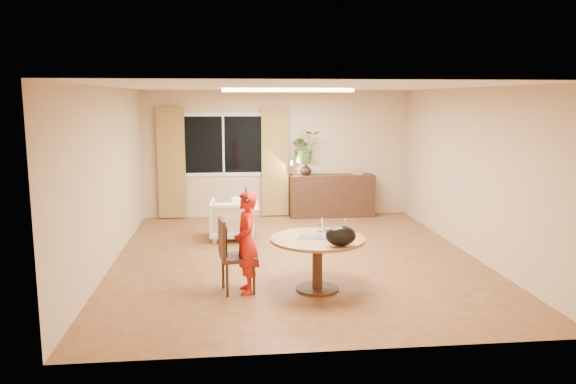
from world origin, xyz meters
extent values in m
plane|color=brown|center=(0.00, 0.00, 0.00)|extent=(6.50, 6.50, 0.00)
plane|color=white|center=(0.00, 0.00, 2.60)|extent=(6.50, 6.50, 0.00)
plane|color=tan|center=(0.00, 3.25, 1.30)|extent=(5.50, 0.00, 5.50)
plane|color=tan|center=(-2.75, 0.00, 1.30)|extent=(0.00, 6.50, 6.50)
plane|color=tan|center=(2.75, 0.00, 1.30)|extent=(0.00, 6.50, 6.50)
cube|color=white|center=(-1.10, 3.23, 1.50)|extent=(1.70, 0.02, 1.30)
cube|color=black|center=(-1.10, 3.22, 1.50)|extent=(1.55, 0.01, 1.15)
cube|color=white|center=(-1.10, 3.22, 1.50)|extent=(0.04, 0.01, 1.15)
cube|color=olive|center=(-2.15, 3.15, 1.15)|extent=(0.55, 0.08, 2.25)
cube|color=olive|center=(-0.05, 3.15, 1.15)|extent=(0.55, 0.08, 2.25)
cube|color=white|center=(0.00, 1.20, 2.57)|extent=(2.20, 0.35, 0.05)
cylinder|color=brown|center=(0.10, -1.47, 0.67)|extent=(1.20, 1.20, 0.04)
cylinder|color=black|center=(0.10, -1.47, 0.32)|extent=(0.13, 0.13, 0.65)
cylinder|color=black|center=(0.10, -1.47, 0.01)|extent=(0.56, 0.56, 0.03)
imported|color=red|center=(-0.81, -1.47, 0.65)|extent=(0.50, 0.35, 1.30)
imported|color=beige|center=(-0.96, 1.31, 0.35)|extent=(0.79, 0.81, 0.70)
cube|color=black|center=(1.12, 3.01, 0.44)|extent=(1.75, 0.43, 0.87)
imported|color=black|center=(0.57, 3.01, 1.00)|extent=(0.30, 0.30, 0.25)
imported|color=#276425|center=(0.54, 3.01, 1.45)|extent=(0.72, 0.66, 0.66)
camera|label=1|loc=(-1.03, -8.30, 2.43)|focal=35.00mm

